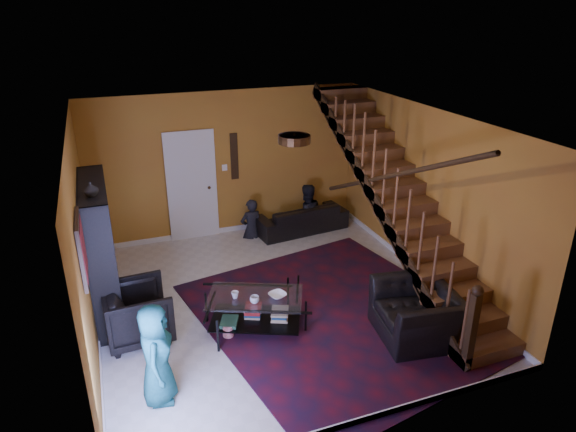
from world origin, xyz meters
The scene contains 21 objects.
floor centered at (0.00, 0.00, 0.00)m, with size 5.50×5.50×0.00m, color beige.
room centered at (-1.33, 1.33, 0.05)m, with size 5.50×5.50×5.50m.
staircase centered at (2.12, 0.00, 1.40)m, with size 0.95×5.02×3.18m.
bookshelf centered at (-2.40, 0.60, 0.96)m, with size 0.35×1.80×2.00m.
door centered at (-0.70, 2.73, 1.02)m, with size 0.82×0.05×2.05m, color silver.
framed_picture centered at (-2.57, -0.90, 1.75)m, with size 0.04×0.74×0.74m, color maroon.
wall_hanging centered at (0.15, 2.73, 1.55)m, with size 0.14×0.03×0.90m, color black.
ceiling_fixture centered at (0.00, -0.80, 2.74)m, with size 0.40×0.40×0.10m, color #3F2814.
rug centered at (0.71, -0.76, 0.01)m, with size 3.58×4.09×0.02m, color #400B16.
sofa centered at (1.36, 2.30, 0.27)m, with size 1.84×0.72×0.54m, color black.
armchair_left centered at (-2.05, -0.26, 0.40)m, with size 0.84×0.87×0.79m, color black.
armchair_right centered at (1.50, -1.56, 0.36)m, with size 1.12×0.98×0.73m, color black.
person_adult_a centered at (0.34, 2.35, 0.16)m, with size 0.45×0.29×1.23m, color black.
person_adult_b centered at (1.50, 2.35, 0.25)m, with size 0.68×0.53×1.39m, color black.
person_child centered at (-1.95, -1.57, 0.62)m, with size 0.61×0.40×1.25m, color #1A6065.
coffee_table centered at (-0.49, -0.59, 0.29)m, with size 1.50×1.22×0.50m.
cup_a centered at (-0.54, -0.74, 0.55)m, with size 0.13×0.13×0.10m, color #999999.
cup_b centered at (-0.76, -0.52, 0.55)m, with size 0.10×0.10×0.10m, color #999999.
bowl centered at (-0.20, -0.71, 0.53)m, with size 0.23×0.23×0.06m, color #999999.
vase centered at (-2.41, 0.10, 2.10)m, with size 0.18×0.18×0.19m, color #999999.
popcorn_bucket centered at (-0.92, -0.68, 0.11)m, with size 0.16×0.16×0.18m, color red.
Camera 1 is at (-2.22, -6.49, 4.29)m, focal length 32.00 mm.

